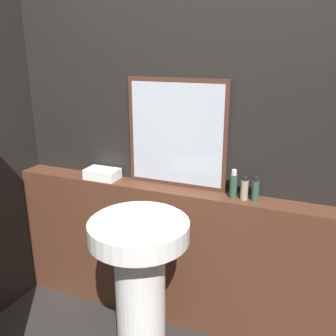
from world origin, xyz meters
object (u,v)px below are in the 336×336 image
towel_stack (102,174)px  shampoo_bottle (233,185)px  mirror (177,134)px  lotion_bottle (256,190)px  pedestal_sink (140,280)px  conditioner_bottle (244,189)px

towel_stack → shampoo_bottle: (0.87, 0.00, 0.05)m
mirror → towel_stack: size_ratio=3.02×
mirror → shampoo_bottle: 0.46m
towel_stack → shampoo_bottle: shampoo_bottle is taller
lotion_bottle → pedestal_sink: bearing=-136.4°
mirror → towel_stack: bearing=-172.5°
mirror → lotion_bottle: 0.57m
pedestal_sink → towel_stack: towel_stack is taller
mirror → conditioner_bottle: bearing=-8.6°
pedestal_sink → mirror: bearing=90.6°
towel_stack → lotion_bottle: size_ratio=1.52×
shampoo_bottle → conditioner_bottle: size_ratio=1.23×
pedestal_sink → lotion_bottle: size_ratio=6.48×
mirror → lotion_bottle: mirror is taller
mirror → conditioner_bottle: (0.44, -0.07, -0.27)m
mirror → shampoo_bottle: (0.37, -0.07, -0.25)m
shampoo_bottle → mirror: bearing=170.0°
pedestal_sink → lotion_bottle: lotion_bottle is taller
lotion_bottle → mirror: bearing=172.5°
conditioner_bottle → towel_stack: bearing=180.0°
towel_stack → shampoo_bottle: size_ratio=1.29×
conditioner_bottle → lotion_bottle: size_ratio=0.96×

